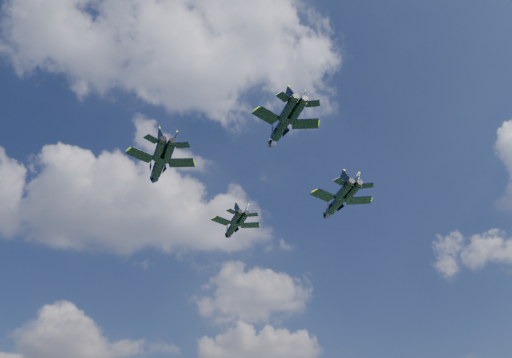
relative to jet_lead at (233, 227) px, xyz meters
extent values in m
cylinder|color=black|center=(0.10, -0.51, -0.07)|extent=(3.27, 8.75, 1.72)
cone|color=black|center=(-0.93, 4.93, -0.07)|extent=(2.05, 2.74, 1.62)
ellipsoid|color=brown|center=(-0.49, 2.59, 0.45)|extent=(1.42, 2.85, 0.78)
cube|color=black|center=(-2.93, -3.02, -0.07)|extent=(5.03, 4.45, 0.17)
cube|color=black|center=(3.82, -1.75, -0.07)|extent=(4.79, 3.30, 0.17)
cube|color=black|center=(-1.06, -7.81, -0.07)|extent=(2.68, 2.55, 0.13)
cube|color=black|center=(3.82, -6.89, -0.07)|extent=(2.61, 2.05, 0.13)
cube|color=black|center=(0.21, -6.79, 1.26)|extent=(1.21, 2.63, 2.87)
cube|color=black|center=(2.27, -6.41, 1.26)|extent=(1.36, 2.85, 2.87)
cylinder|color=black|center=(-16.72, -23.81, 0.22)|extent=(3.81, 9.76, 1.91)
cone|color=black|center=(-17.96, -17.77, 0.22)|extent=(2.33, 3.07, 1.81)
ellipsoid|color=brown|center=(-17.42, -20.38, 0.80)|extent=(1.63, 3.19, 0.87)
cube|color=black|center=(-20.04, -26.67, 0.22)|extent=(5.60, 5.01, 0.19)
cube|color=black|center=(-12.54, -25.12, 0.22)|extent=(5.31, 3.60, 0.19)
cube|color=black|center=(-17.86, -31.97, 0.22)|extent=(2.98, 2.86, 0.15)
cube|color=black|center=(-12.44, -30.86, 0.22)|extent=(2.90, 2.25, 0.15)
cube|color=black|center=(-16.47, -30.82, 1.70)|extent=(1.40, 2.91, 3.20)
cube|color=black|center=(-14.18, -30.35, 1.70)|extent=(1.54, 3.18, 3.20)
cylinder|color=black|center=(21.09, -14.56, 0.10)|extent=(3.39, 10.34, 2.03)
cone|color=black|center=(20.20, -8.07, 0.10)|extent=(2.30, 3.17, 1.92)
ellipsoid|color=brown|center=(20.58, -10.87, 0.72)|extent=(1.53, 3.35, 0.93)
cube|color=black|center=(17.37, -17.35, 0.10)|extent=(5.97, 5.13, 0.20)
cube|color=black|center=(25.42, -16.24, 0.10)|extent=(5.75, 4.12, 0.20)
cube|color=black|center=(19.30, -23.12, 0.10)|extent=(3.19, 2.96, 0.16)
cube|color=black|center=(25.12, -22.33, 0.10)|extent=(3.13, 2.52, 0.16)
cube|color=black|center=(20.86, -22.00, 1.68)|extent=(1.28, 3.17, 3.40)
cube|color=black|center=(23.32, -21.66, 1.68)|extent=(1.55, 3.35, 3.40)
cylinder|color=black|center=(4.75, -37.13, 1.54)|extent=(3.45, 9.15, 1.79)
cone|color=black|center=(3.66, -31.45, 1.54)|extent=(2.15, 2.86, 1.69)
ellipsoid|color=brown|center=(4.13, -33.90, 2.09)|extent=(1.50, 2.98, 0.82)
cube|color=black|center=(1.60, -39.76, 1.54)|extent=(5.26, 4.66, 0.18)
cube|color=black|center=(8.65, -38.41, 1.54)|extent=(5.00, 3.43, 0.18)
cube|color=black|center=(3.57, -44.76, 1.54)|extent=(2.80, 2.66, 0.14)
cube|color=black|center=(8.66, -43.79, 1.54)|extent=(2.73, 2.13, 0.14)
cube|color=black|center=(4.89, -43.70, 2.94)|extent=(1.27, 2.74, 3.00)
cube|color=black|center=(7.04, -43.28, 2.94)|extent=(1.43, 2.97, 3.00)
camera|label=1|loc=(-9.60, -104.83, -53.22)|focal=35.00mm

